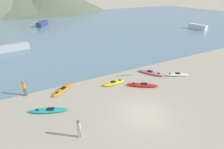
{
  "coord_description": "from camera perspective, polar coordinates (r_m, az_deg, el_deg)",
  "views": [
    {
      "loc": [
        -7.94,
        -9.21,
        9.54
      ],
      "look_at": [
        0.75,
        7.02,
        0.5
      ],
      "focal_mm": 28.0,
      "sensor_mm": 36.0,
      "label": 1
    }
  ],
  "objects": [
    {
      "name": "ground_plane",
      "position": [
        15.45,
        10.12,
        -12.45
      ],
      "size": [
        400.0,
        400.0,
        0.0
      ],
      "primitive_type": "plane",
      "color": "tan"
    },
    {
      "name": "bay_water",
      "position": [
        53.65,
        -19.86,
        14.46
      ],
      "size": [
        160.0,
        70.0,
        0.06
      ],
      "primitive_type": "cube",
      "color": "slate",
      "rests_on": "ground_plane"
    },
    {
      "name": "far_hill_midright",
      "position": [
        100.45,
        -22.4,
        20.96
      ],
      "size": [
        62.3,
        62.3,
        7.18
      ],
      "primitive_type": "cone",
      "color": "#5B664C",
      "rests_on": "ground_plane"
    },
    {
      "name": "kayak_on_sand_0",
      "position": [
        18.91,
        -15.84,
        -4.78
      ],
      "size": [
        2.85,
        2.38,
        0.31
      ],
      "color": "orange",
      "rests_on": "ground_plane"
    },
    {
      "name": "kayak_on_sand_1",
      "position": [
        22.7,
        20.27,
        -0.0
      ],
      "size": [
        2.93,
        2.02,
        0.35
      ],
      "color": "white",
      "rests_on": "ground_plane"
    },
    {
      "name": "kayak_on_sand_2",
      "position": [
        19.39,
        0.72,
        -2.75
      ],
      "size": [
        2.67,
        0.76,
        0.38
      ],
      "color": "yellow",
      "rests_on": "ground_plane"
    },
    {
      "name": "kayak_on_sand_3",
      "position": [
        16.31,
        -19.99,
        -10.94
      ],
      "size": [
        3.39,
        1.99,
        0.29
      ],
      "color": "teal",
      "rests_on": "ground_plane"
    },
    {
      "name": "kayak_on_sand_4",
      "position": [
        22.23,
        12.68,
        0.56
      ],
      "size": [
        2.46,
        3.24,
        0.39
      ],
      "color": "#E5668C",
      "rests_on": "ground_plane"
    },
    {
      "name": "kayak_on_sand_5",
      "position": [
        19.25,
        9.89,
        -3.39
      ],
      "size": [
        3.19,
        2.54,
        0.39
      ],
      "color": "red",
      "rests_on": "ground_plane"
    },
    {
      "name": "person_near_foreground",
      "position": [
        12.88,
        -10.8,
        -16.65
      ],
      "size": [
        0.31,
        0.27,
        1.54
      ],
      "color": "gray",
      "rests_on": "ground_plane"
    },
    {
      "name": "person_near_waterline",
      "position": [
        19.02,
        -26.8,
        -3.8
      ],
      "size": [
        0.33,
        0.27,
        1.64
      ],
      "color": "#4C4C4C",
      "rests_on": "ground_plane"
    },
    {
      "name": "moored_boat_1",
      "position": [
        55.11,
        -21.8,
        15.15
      ],
      "size": [
        3.88,
        5.35,
        1.29
      ],
      "color": "navy",
      "rests_on": "bay_water"
    },
    {
      "name": "moored_boat_2",
      "position": [
        34.52,
        -29.68,
        7.69
      ],
      "size": [
        5.33,
        1.84,
        1.05
      ],
      "color": "#B2B2B7",
      "rests_on": "bay_water"
    },
    {
      "name": "moored_boat_4",
      "position": [
        52.1,
        26.22,
        13.79
      ],
      "size": [
        1.78,
        4.75,
        1.25
      ],
      "color": "white",
      "rests_on": "bay_water"
    },
    {
      "name": "loose_paddle",
      "position": [
        21.42,
        4.0,
        -0.31
      ],
      "size": [
        2.66,
        1.16,
        0.03
      ],
      "color": "black",
      "rests_on": "ground_plane"
    }
  ]
}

